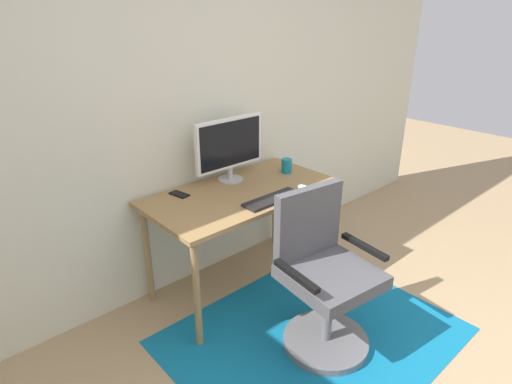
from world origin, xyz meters
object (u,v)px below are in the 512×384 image
at_px(computer_mouse, 304,188).
at_px(office_chair, 323,283).
at_px(desk, 243,201).
at_px(cell_phone, 179,194).
at_px(monitor, 230,145).
at_px(keyboard, 272,199).
at_px(coffee_cup, 287,166).

xyz_separation_m(computer_mouse, office_chair, (-0.35, -0.49, -0.36)).
xyz_separation_m(desk, cell_phone, (-0.36, 0.23, 0.08)).
relative_size(desk, cell_phone, 9.56).
distance_m(desk, office_chair, 0.81).
bearing_deg(monitor, cell_phone, 177.54).
relative_size(computer_mouse, office_chair, 0.11).
bearing_deg(monitor, desk, -106.54).
bearing_deg(keyboard, office_chair, -97.58).
xyz_separation_m(coffee_cup, cell_phone, (-0.85, 0.18, -0.05)).
distance_m(monitor, cell_phone, 0.50).
bearing_deg(office_chair, desk, 95.34).
bearing_deg(desk, cell_phone, 147.59).
bearing_deg(cell_phone, desk, -42.70).
height_order(coffee_cup, cell_phone, coffee_cup).
relative_size(monitor, office_chair, 0.58).
bearing_deg(keyboard, coffee_cup, 34.45).
distance_m(keyboard, cell_phone, 0.63).
bearing_deg(keyboard, desk, 99.69).
bearing_deg(coffee_cup, keyboard, -145.55).
xyz_separation_m(desk, coffee_cup, (0.48, 0.05, 0.13)).
height_order(coffee_cup, office_chair, office_chair).
distance_m(computer_mouse, cell_phone, 0.85).
xyz_separation_m(computer_mouse, cell_phone, (-0.69, 0.50, -0.01)).
relative_size(keyboard, computer_mouse, 4.13).
bearing_deg(keyboard, computer_mouse, -4.14).
distance_m(desk, keyboard, 0.27).
relative_size(keyboard, office_chair, 0.44).
relative_size(cell_phone, office_chair, 0.14).
distance_m(keyboard, computer_mouse, 0.28).
height_order(keyboard, office_chair, office_chair).
distance_m(monitor, coffee_cup, 0.50).
bearing_deg(cell_phone, keyboard, -60.18).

